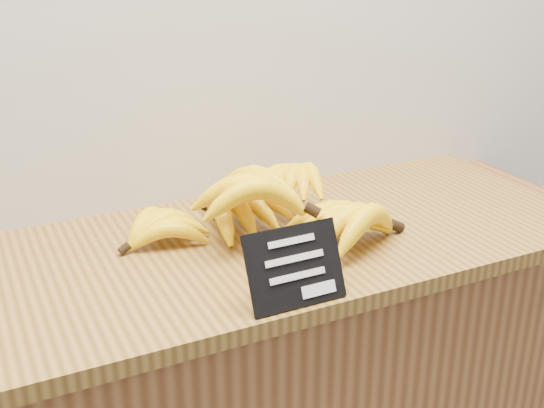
% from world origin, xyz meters
% --- Properties ---
extents(counter_top, '(1.32, 0.54, 0.03)m').
position_xyz_m(counter_top, '(0.16, 2.75, 0.92)').
color(counter_top, olive).
rests_on(counter_top, counter).
extents(chalkboard_sign, '(0.16, 0.06, 0.12)m').
position_xyz_m(chalkboard_sign, '(0.11, 2.52, 0.99)').
color(chalkboard_sign, black).
rests_on(chalkboard_sign, counter_top).
extents(banana_pile, '(0.51, 0.41, 0.13)m').
position_xyz_m(banana_pile, '(0.18, 2.75, 0.99)').
color(banana_pile, yellow).
rests_on(banana_pile, counter_top).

